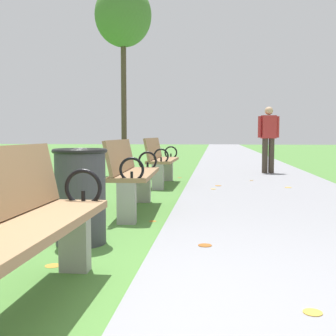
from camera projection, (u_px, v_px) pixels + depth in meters
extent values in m
plane|color=#4C7F38|center=(115.00, 316.00, 2.27)|extent=(80.00, 80.00, 0.00)
cube|color=gray|center=(234.00, 155.00, 19.95)|extent=(2.85, 44.00, 0.02)
cube|color=#93704C|center=(29.00, 227.00, 2.24)|extent=(0.44, 1.60, 0.05)
cube|color=#99968E|center=(75.00, 240.00, 3.00)|extent=(0.20, 0.12, 0.45)
torus|color=black|center=(83.00, 188.00, 2.98)|extent=(0.27, 0.03, 0.27)
cylinder|color=black|center=(83.00, 199.00, 2.99)|extent=(0.03, 0.03, 0.12)
cube|color=#93704C|center=(136.00, 174.00, 5.31)|extent=(0.51, 1.62, 0.05)
cube|color=#93704C|center=(121.00, 156.00, 5.30)|extent=(0.19, 1.60, 0.40)
cube|color=#99968E|center=(127.00, 203.00, 4.59)|extent=(0.21, 0.13, 0.45)
cube|color=#99968E|center=(143.00, 187.00, 6.07)|extent=(0.21, 0.13, 0.45)
torus|color=black|center=(132.00, 170.00, 4.54)|extent=(0.27, 0.04, 0.27)
cylinder|color=black|center=(132.00, 177.00, 4.55)|extent=(0.03, 0.03, 0.12)
torus|color=black|center=(148.00, 161.00, 6.05)|extent=(0.27, 0.04, 0.27)
cylinder|color=black|center=(148.00, 166.00, 6.06)|extent=(0.03, 0.03, 0.12)
cube|color=#93704C|center=(163.00, 160.00, 8.14)|extent=(0.46, 1.60, 0.05)
cube|color=#93704C|center=(153.00, 148.00, 8.14)|extent=(0.14, 1.60, 0.40)
cube|color=#99968E|center=(158.00, 177.00, 7.43)|extent=(0.20, 0.12, 0.45)
cube|color=#99968E|center=(168.00, 170.00, 8.89)|extent=(0.20, 0.12, 0.45)
torus|color=black|center=(161.00, 156.00, 7.37)|extent=(0.27, 0.03, 0.27)
cylinder|color=black|center=(161.00, 161.00, 7.38)|extent=(0.03, 0.03, 0.12)
torus|color=black|center=(171.00, 153.00, 8.88)|extent=(0.27, 0.03, 0.27)
cylinder|color=black|center=(171.00, 156.00, 8.88)|extent=(0.03, 0.03, 0.12)
cylinder|color=#4C3D2D|center=(124.00, 105.00, 10.58)|extent=(0.13, 0.13, 3.39)
ellipsoid|color=#477A33|center=(123.00, 15.00, 10.41)|extent=(1.38, 1.38, 1.52)
cylinder|color=#3D3328|center=(265.00, 156.00, 10.47)|extent=(0.14, 0.14, 0.85)
cylinder|color=#3D3328|center=(271.00, 156.00, 10.48)|extent=(0.14, 0.14, 0.85)
cube|color=#B22D2D|center=(269.00, 127.00, 10.42)|extent=(0.37, 0.28, 0.56)
sphere|color=tan|center=(269.00, 111.00, 10.39)|extent=(0.20, 0.20, 0.20)
cylinder|color=#B22D2D|center=(260.00, 127.00, 10.40)|extent=(0.09, 0.09, 0.52)
cylinder|color=#B22D2D|center=(277.00, 127.00, 10.43)|extent=(0.09, 0.09, 0.52)
cylinder|color=#38383D|center=(81.00, 199.00, 3.75)|extent=(0.44, 0.44, 0.80)
torus|color=black|center=(80.00, 151.00, 3.72)|extent=(0.48, 0.48, 0.04)
cylinder|color=#93511E|center=(205.00, 245.00, 3.62)|extent=(0.16, 0.16, 0.00)
cylinder|color=#BC842D|center=(87.00, 195.00, 6.80)|extent=(0.12, 0.12, 0.00)
cylinder|color=gold|center=(313.00, 312.00, 2.26)|extent=(0.14, 0.14, 0.00)
cylinder|color=#AD6B23|center=(218.00, 186.00, 7.86)|extent=(0.15, 0.15, 0.00)
cylinder|color=#AD6B23|center=(88.00, 205.00, 5.82)|extent=(0.10, 0.10, 0.00)
cylinder|color=gold|center=(3.00, 216.00, 5.06)|extent=(0.14, 0.14, 0.00)
cylinder|color=#AD6B23|center=(153.00, 221.00, 4.74)|extent=(0.10, 0.10, 0.00)
cylinder|color=#93511E|center=(180.00, 178.00, 9.53)|extent=(0.15, 0.15, 0.00)
cylinder|color=#BC842D|center=(53.00, 265.00, 3.13)|extent=(0.14, 0.14, 0.00)
cylinder|color=gold|center=(288.00, 187.00, 7.61)|extent=(0.17, 0.17, 0.00)
cylinder|color=#BC842D|center=(251.00, 180.00, 8.78)|extent=(0.09, 0.09, 0.00)
cylinder|color=gold|center=(213.00, 189.00, 7.38)|extent=(0.11, 0.11, 0.00)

